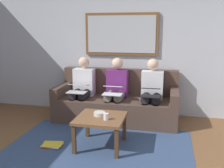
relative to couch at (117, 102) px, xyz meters
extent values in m
cube|color=#B7BCC6|center=(0.00, -0.48, 0.99)|extent=(6.00, 0.12, 2.60)
cube|color=#33476B|center=(0.00, 1.27, -0.31)|extent=(2.60, 1.80, 0.01)
cube|color=#4C382D|center=(0.00, 0.07, -0.10)|extent=(2.20, 0.90, 0.42)
cube|color=#4C382D|center=(0.00, -0.28, 0.35)|extent=(2.20, 0.20, 0.48)
cube|color=#4C382D|center=(-1.03, 0.07, 0.21)|extent=(0.14, 0.90, 0.20)
cube|color=#4C382D|center=(1.03, 0.07, 0.21)|extent=(0.14, 0.90, 0.20)
cube|color=brown|center=(0.00, -0.39, 1.24)|extent=(1.40, 0.04, 0.80)
cube|color=#B2B7BC|center=(0.00, -0.37, 1.24)|extent=(1.30, 0.01, 0.70)
cube|color=brown|center=(-0.01, 1.22, 0.12)|extent=(0.66, 0.66, 0.04)
cube|color=#4C331E|center=(-0.31, 1.51, -0.11)|extent=(0.05, 0.05, 0.41)
cube|color=#4C331E|center=(0.28, 1.51, -0.11)|extent=(0.05, 0.05, 0.41)
cube|color=#4C331E|center=(-0.31, 0.93, -0.11)|extent=(0.05, 0.05, 0.41)
cube|color=#4C331E|center=(0.28, 0.93, -0.11)|extent=(0.05, 0.05, 0.41)
cylinder|color=silver|center=(-0.12, 1.32, 0.18)|extent=(0.07, 0.07, 0.09)
cylinder|color=beige|center=(0.02, 1.16, 0.16)|extent=(0.17, 0.17, 0.05)
cube|color=silver|center=(-0.64, -0.03, 0.36)|extent=(0.38, 0.22, 0.50)
sphere|color=beige|center=(-0.64, -0.03, 0.73)|extent=(0.20, 0.20, 0.20)
cylinder|color=#232328|center=(-0.73, 0.18, 0.18)|extent=(0.14, 0.42, 0.14)
cylinder|color=#232328|center=(-0.55, 0.18, 0.18)|extent=(0.14, 0.42, 0.14)
cylinder|color=#232328|center=(-0.73, 0.39, -0.10)|extent=(0.11, 0.11, 0.42)
cylinder|color=#232328|center=(-0.55, 0.39, -0.10)|extent=(0.11, 0.11, 0.42)
cube|color=black|center=(-0.64, 0.39, 0.25)|extent=(0.31, 0.20, 0.01)
cube|color=black|center=(-0.64, 0.27, 0.36)|extent=(0.31, 0.20, 0.05)
cube|color=#A5C6EA|center=(-0.64, 0.27, 0.36)|extent=(0.28, 0.17, 0.04)
cube|color=#66236B|center=(0.00, -0.03, 0.36)|extent=(0.38, 0.22, 0.50)
sphere|color=beige|center=(0.00, -0.03, 0.73)|extent=(0.20, 0.20, 0.20)
cylinder|color=gray|center=(-0.09, 0.18, 0.18)|extent=(0.14, 0.42, 0.14)
cylinder|color=gray|center=(0.09, 0.18, 0.18)|extent=(0.14, 0.42, 0.14)
cylinder|color=gray|center=(-0.09, 0.39, -0.10)|extent=(0.11, 0.11, 0.42)
cylinder|color=gray|center=(0.09, 0.39, -0.10)|extent=(0.11, 0.11, 0.42)
cube|color=white|center=(0.00, 0.39, 0.25)|extent=(0.33, 0.21, 0.01)
cube|color=white|center=(0.00, 0.26, 0.36)|extent=(0.33, 0.21, 0.06)
cube|color=#A5C6EA|center=(0.00, 0.26, 0.37)|extent=(0.30, 0.18, 0.04)
cube|color=silver|center=(0.64, -0.03, 0.36)|extent=(0.38, 0.22, 0.50)
sphere|color=beige|center=(0.64, -0.03, 0.73)|extent=(0.20, 0.20, 0.20)
cylinder|color=#232328|center=(0.55, 0.18, 0.18)|extent=(0.14, 0.42, 0.14)
cylinder|color=#232328|center=(0.73, 0.18, 0.18)|extent=(0.14, 0.42, 0.14)
cylinder|color=#232328|center=(0.55, 0.39, -0.10)|extent=(0.11, 0.11, 0.42)
cylinder|color=#232328|center=(0.73, 0.39, -0.10)|extent=(0.11, 0.11, 0.42)
cube|color=silver|center=(0.64, 0.39, 0.25)|extent=(0.34, 0.21, 0.01)
cube|color=silver|center=(0.64, 0.26, 0.36)|extent=(0.34, 0.21, 0.06)
cube|color=#A5C6EA|center=(0.64, 0.26, 0.37)|extent=(0.30, 0.18, 0.04)
cube|color=red|center=(0.68, 1.36, -0.30)|extent=(0.31, 0.24, 0.01)
cube|color=white|center=(0.67, 1.36, -0.29)|extent=(0.29, 0.21, 0.01)
cube|color=yellow|center=(0.67, 1.36, -0.28)|extent=(0.31, 0.24, 0.01)
camera|label=1|loc=(-0.93, 4.58, 1.36)|focal=41.94mm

